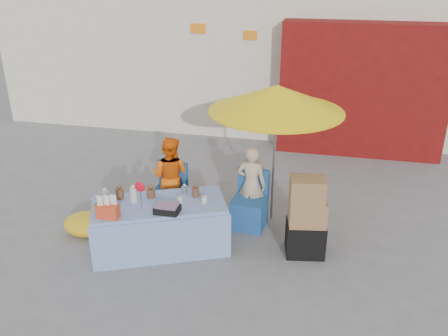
% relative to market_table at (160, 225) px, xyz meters
% --- Properties ---
extents(ground, '(80.00, 80.00, 0.00)m').
position_rel_market_table_xyz_m(ground, '(0.53, 0.04, -0.35)').
color(ground, slate).
rests_on(ground, ground).
extents(market_table, '(1.98, 1.48, 1.09)m').
position_rel_market_table_xyz_m(market_table, '(0.00, 0.00, 0.00)').
color(market_table, '#809ECC').
rests_on(market_table, ground).
extents(chair_left, '(0.52, 0.51, 0.85)m').
position_rel_market_table_xyz_m(chair_left, '(-0.16, 0.85, -0.10)').
color(chair_left, '#205296').
rests_on(chair_left, ground).
extents(chair_right, '(0.52, 0.51, 0.85)m').
position_rel_market_table_xyz_m(chair_right, '(1.09, 0.85, -0.10)').
color(chair_right, '#205296').
rests_on(chair_right, ground).
extents(vendor_orange, '(0.65, 0.53, 1.26)m').
position_rel_market_table_xyz_m(vendor_orange, '(-0.16, 0.98, 0.27)').
color(vendor_orange, '#FF660D').
rests_on(vendor_orange, ground).
extents(vendor_beige, '(0.47, 0.33, 1.22)m').
position_rel_market_table_xyz_m(vendor_beige, '(1.09, 0.98, 0.26)').
color(vendor_beige, '#C7AF8D').
rests_on(vendor_beige, ground).
extents(umbrella, '(1.90, 1.90, 2.09)m').
position_rel_market_table_xyz_m(umbrella, '(1.39, 1.13, 1.54)').
color(umbrella, gray).
rests_on(umbrella, ground).
extents(box_stack, '(0.57, 0.49, 1.12)m').
position_rel_market_table_xyz_m(box_stack, '(1.94, 0.30, 0.16)').
color(box_stack, black).
rests_on(box_stack, ground).
extents(tarp_bundle, '(0.84, 0.76, 0.31)m').
position_rel_market_table_xyz_m(tarp_bundle, '(-1.16, 0.12, -0.20)').
color(tarp_bundle, gold).
rests_on(tarp_bundle, ground).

